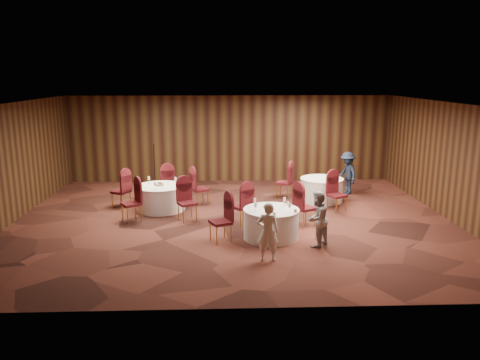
{
  "coord_description": "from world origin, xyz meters",
  "views": [
    {
      "loc": [
        -0.28,
        -12.37,
        3.93
      ],
      "look_at": [
        0.2,
        0.2,
        1.1
      ],
      "focal_mm": 35.0,
      "sensor_mm": 36.0,
      "label": 1
    }
  ],
  "objects_px": {
    "table_left": "(161,198)",
    "woman_b": "(317,219)",
    "table_main": "(271,224)",
    "woman_a": "(268,232)",
    "table_right": "(322,189)",
    "man_c": "(347,173)",
    "mic_stand": "(155,177)"
  },
  "relations": [
    {
      "from": "mic_stand",
      "to": "man_c",
      "type": "relative_size",
      "value": 1.12
    },
    {
      "from": "table_main",
      "to": "woman_a",
      "type": "xyz_separation_m",
      "value": [
        -0.22,
        -1.43,
        0.28
      ]
    },
    {
      "from": "table_main",
      "to": "woman_b",
      "type": "bearing_deg",
      "value": -30.15
    },
    {
      "from": "table_left",
      "to": "woman_a",
      "type": "distance_m",
      "value": 4.91
    },
    {
      "from": "table_left",
      "to": "table_right",
      "type": "relative_size",
      "value": 1.07
    },
    {
      "from": "table_main",
      "to": "table_right",
      "type": "relative_size",
      "value": 1.01
    },
    {
      "from": "table_main",
      "to": "man_c",
      "type": "height_order",
      "value": "man_c"
    },
    {
      "from": "woman_a",
      "to": "man_c",
      "type": "relative_size",
      "value": 0.92
    },
    {
      "from": "woman_b",
      "to": "table_right",
      "type": "bearing_deg",
      "value": -149.61
    },
    {
      "from": "table_left",
      "to": "woman_a",
      "type": "relative_size",
      "value": 1.1
    },
    {
      "from": "table_right",
      "to": "woman_b",
      "type": "xyz_separation_m",
      "value": [
        -0.96,
        -4.0,
        0.29
      ]
    },
    {
      "from": "table_right",
      "to": "mic_stand",
      "type": "bearing_deg",
      "value": 163.29
    },
    {
      "from": "table_left",
      "to": "woman_a",
      "type": "bearing_deg",
      "value": -55.14
    },
    {
      "from": "man_c",
      "to": "table_main",
      "type": "bearing_deg",
      "value": -50.49
    },
    {
      "from": "woman_b",
      "to": "man_c",
      "type": "xyz_separation_m",
      "value": [
        2.01,
        4.88,
        0.05
      ]
    },
    {
      "from": "woman_b",
      "to": "man_c",
      "type": "bearing_deg",
      "value": -158.49
    },
    {
      "from": "woman_b",
      "to": "mic_stand",
      "type": "bearing_deg",
      "value": -97.36
    },
    {
      "from": "mic_stand",
      "to": "woman_a",
      "type": "bearing_deg",
      "value": -63.02
    },
    {
      "from": "woman_a",
      "to": "woman_b",
      "type": "relative_size",
      "value": 0.98
    },
    {
      "from": "table_left",
      "to": "mic_stand",
      "type": "xyz_separation_m",
      "value": [
        -0.5,
        2.47,
        0.09
      ]
    },
    {
      "from": "mic_stand",
      "to": "man_c",
      "type": "xyz_separation_m",
      "value": [
        6.54,
        -0.77,
        0.25
      ]
    },
    {
      "from": "woman_a",
      "to": "man_c",
      "type": "bearing_deg",
      "value": -115.89
    },
    {
      "from": "table_main",
      "to": "table_left",
      "type": "bearing_deg",
      "value": 139.41
    },
    {
      "from": "mic_stand",
      "to": "woman_a",
      "type": "relative_size",
      "value": 1.23
    },
    {
      "from": "woman_a",
      "to": "mic_stand",
      "type": "bearing_deg",
      "value": -59.41
    },
    {
      "from": "man_c",
      "to": "woman_a",
      "type": "bearing_deg",
      "value": -44.92
    },
    {
      "from": "table_right",
      "to": "woman_b",
      "type": "height_order",
      "value": "woman_b"
    },
    {
      "from": "table_left",
      "to": "woman_b",
      "type": "bearing_deg",
      "value": -38.23
    },
    {
      "from": "table_left",
      "to": "mic_stand",
      "type": "distance_m",
      "value": 2.52
    },
    {
      "from": "table_right",
      "to": "mic_stand",
      "type": "xyz_separation_m",
      "value": [
        -5.49,
        1.65,
        0.09
      ]
    },
    {
      "from": "woman_a",
      "to": "table_right",
      "type": "bearing_deg",
      "value": -110.72
    },
    {
      "from": "woman_b",
      "to": "man_c",
      "type": "height_order",
      "value": "man_c"
    }
  ]
}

